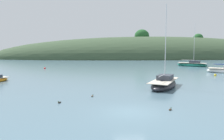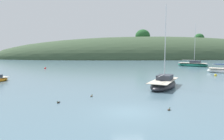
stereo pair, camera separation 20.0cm
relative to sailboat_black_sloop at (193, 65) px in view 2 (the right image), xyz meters
The scene contains 9 objects.
ground_plane 45.86m from the sailboat_black_sloop, 119.35° to the right, with size 400.00×400.00×0.00m, color slate.
far_shoreline_hill 45.78m from the sailboat_black_sloop, 86.62° to the left, with size 150.00×36.00×23.42m.
sailboat_black_sloop is the anchor object (origin of this frame).
sailboat_grey_yawl 34.15m from the sailboat_black_sloop, 119.38° to the right, with size 5.95×7.72×10.36m.
mooring_buoy_channel 19.93m from the sailboat_black_sloop, 102.98° to the right, with size 0.44×0.44×0.54m.
mooring_buoy_inner 37.16m from the sailboat_black_sloop, behind, with size 0.44×0.44×0.54m.
duck_lone_left 44.10m from the sailboat_black_sloop, 115.97° to the right, with size 0.37×0.37×0.24m.
duck_trailing 42.77m from the sailboat_black_sloop, 126.56° to the right, with size 0.31×0.41×0.24m.
duck_lone_right 46.40m from the sailboat_black_sloop, 127.62° to the right, with size 0.33×0.40×0.24m.
Camera 2 is at (-2.39, -16.27, 4.87)m, focal length 35.64 mm.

